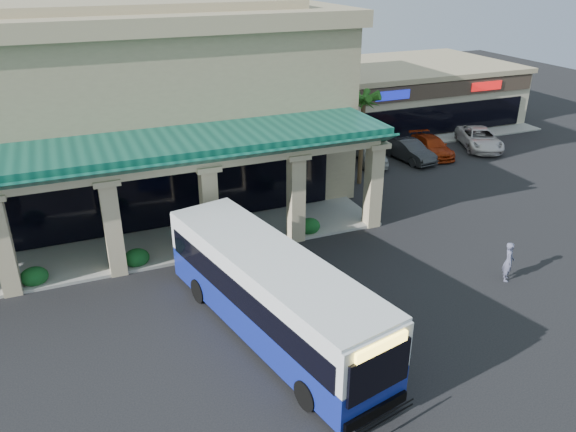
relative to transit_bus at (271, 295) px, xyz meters
name	(u,v)px	position (x,y,z in m)	size (l,w,h in m)	color
ground	(311,295)	(2.55, 1.84, -1.72)	(110.00, 110.00, 0.00)	black
main_building	(74,103)	(-5.45, 17.84, 3.95)	(30.80, 14.80, 11.35)	tan
arcade	(96,206)	(-5.45, 8.64, 1.13)	(30.00, 6.20, 5.70)	#0B4539
strip_mall	(383,93)	(20.55, 25.84, 0.73)	(22.50, 12.50, 4.90)	beige
palm_0	(362,134)	(11.05, 12.84, 1.58)	(2.40, 2.40, 6.60)	#1D4F15
palm_1	(353,127)	(12.05, 15.84, 1.18)	(2.40, 2.40, 5.80)	#1D4F15
broadleaf_tree	(297,119)	(10.05, 20.84, 0.68)	(2.60, 2.60, 4.81)	#0F4619
transit_bus	(271,295)	(0.00, 0.00, 0.00)	(2.87, 12.33, 3.44)	navy
pedestrian	(509,261)	(11.33, -0.36, -0.78)	(0.69, 0.45, 1.89)	#535671
car_silver	(371,152)	(13.84, 16.16, -0.95)	(1.83, 4.56, 1.55)	#B2B2B2
car_white	(409,151)	(16.60, 15.49, -0.98)	(1.57, 4.50, 1.48)	#28292B
car_red	(432,146)	(18.83, 15.86, -1.05)	(1.89, 4.65, 1.35)	#952709
car_gray	(479,138)	(23.25, 15.91, -0.96)	(2.53, 5.48, 1.52)	silver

